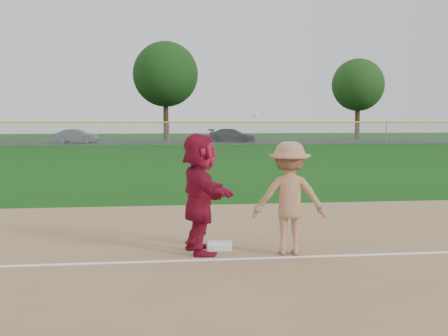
{
  "coord_description": "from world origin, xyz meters",
  "views": [
    {
      "loc": [
        -1.4,
        -9.59,
        2.28
      ],
      "look_at": [
        0.0,
        1.5,
        1.3
      ],
      "focal_mm": 45.0,
      "sensor_mm": 36.0,
      "label": 1
    }
  ],
  "objects": [
    {
      "name": "tree_3",
      "position": [
        22.0,
        52.8,
        6.16
      ],
      "size": [
        6.0,
        6.0,
        9.19
      ],
      "color": "#382314",
      "rests_on": "ground"
    },
    {
      "name": "base_runner",
      "position": [
        -0.63,
        -0.27,
        1.04
      ],
      "size": [
        0.96,
        1.97,
        2.03
      ],
      "primitive_type": "imported",
      "rotation": [
        0.0,
        0.0,
        1.77
      ],
      "color": "maroon",
      "rests_on": "infield_dirt"
    },
    {
      "name": "outfield_fence",
      "position": [
        0.0,
        40.0,
        1.96
      ],
      "size": [
        110.0,
        0.12,
        110.0
      ],
      "color": "#999EA0",
      "rests_on": "ground"
    },
    {
      "name": "tree_2",
      "position": [
        0.0,
        51.5,
        7.06
      ],
      "size": [
        7.0,
        7.0,
        10.58
      ],
      "color": "#322212",
      "rests_on": "ground"
    },
    {
      "name": "parking_asphalt",
      "position": [
        0.0,
        46.0,
        0.01
      ],
      "size": [
        120.0,
        10.0,
        0.01
      ],
      "primitive_type": "cube",
      "color": "black",
      "rests_on": "ground"
    },
    {
      "name": "first_base_play",
      "position": [
        0.84,
        -0.53,
        0.96
      ],
      "size": [
        1.3,
        0.86,
        2.37
      ],
      "color": "#969698",
      "rests_on": "infield_dirt"
    },
    {
      "name": "car_right",
      "position": [
        6.33,
        45.09,
        0.67
      ],
      "size": [
        4.93,
        3.45,
        1.33
      ],
      "primitive_type": "imported",
      "rotation": [
        0.0,
        0.0,
        1.18
      ],
      "color": "black",
      "rests_on": "parking_asphalt"
    },
    {
      "name": "foul_line",
      "position": [
        0.0,
        -0.8,
        0.03
      ],
      "size": [
        60.0,
        0.1,
        0.01
      ],
      "primitive_type": "cube",
      "color": "white",
      "rests_on": "infield_dirt"
    },
    {
      "name": "ground",
      "position": [
        0.0,
        0.0,
        0.0
      ],
      "size": [
        160.0,
        160.0,
        0.0
      ],
      "primitive_type": "plane",
      "color": "#0F430D",
      "rests_on": "ground"
    },
    {
      "name": "first_base",
      "position": [
        -0.26,
        -0.01,
        0.07
      ],
      "size": [
        0.48,
        0.48,
        0.09
      ],
      "primitive_type": "cube",
      "rotation": [
        0.0,
        0.0,
        -0.15
      ],
      "color": "white",
      "rests_on": "infield_dirt"
    },
    {
      "name": "car_mid",
      "position": [
        -8.56,
        44.74,
        0.67
      ],
      "size": [
        4.16,
        2.09,
        1.31
      ],
      "primitive_type": "imported",
      "rotation": [
        0.0,
        0.0,
        1.39
      ],
      "color": "#54565B",
      "rests_on": "parking_asphalt"
    }
  ]
}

